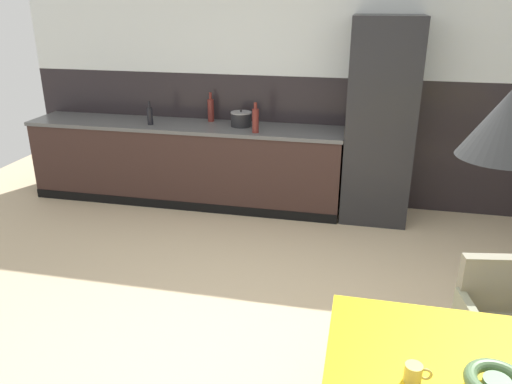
{
  "coord_description": "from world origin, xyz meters",
  "views": [
    {
      "loc": [
        0.5,
        -2.71,
        2.23
      ],
      "look_at": [
        -0.23,
        0.58,
        0.91
      ],
      "focal_mm": 35.12,
      "sensor_mm": 36.0,
      "label": 1
    }
  ],
  "objects_px": {
    "armchair_corner_seat": "(503,310)",
    "pendant_lamp_over_table_near": "(507,123)",
    "bottle_vinegar_dark": "(211,110)",
    "refrigerator_column": "(380,123)",
    "mug_glass_clear": "(414,373)",
    "cooking_pot": "(241,119)",
    "fruit_bowl": "(497,383)",
    "bottle_oil_tall": "(255,120)",
    "bottle_wine_green": "(150,116)"
  },
  "relations": [
    {
      "from": "armchair_corner_seat",
      "to": "mug_glass_clear",
      "type": "relative_size",
      "value": 6.89
    },
    {
      "from": "cooking_pot",
      "to": "fruit_bowl",
      "type": "bearing_deg",
      "value": -60.9
    },
    {
      "from": "pendant_lamp_over_table_near",
      "to": "bottle_oil_tall",
      "type": "bearing_deg",
      "value": 117.93
    },
    {
      "from": "armchair_corner_seat",
      "to": "bottle_oil_tall",
      "type": "height_order",
      "value": "bottle_oil_tall"
    },
    {
      "from": "bottle_oil_tall",
      "to": "bottle_wine_green",
      "type": "bearing_deg",
      "value": 175.87
    },
    {
      "from": "cooking_pot",
      "to": "pendant_lamp_over_table_near",
      "type": "xyz_separation_m",
      "value": [
        1.82,
        -3.27,
        0.81
      ]
    },
    {
      "from": "armchair_corner_seat",
      "to": "bottle_vinegar_dark",
      "type": "height_order",
      "value": "bottle_vinegar_dark"
    },
    {
      "from": "fruit_bowl",
      "to": "mug_glass_clear",
      "type": "distance_m",
      "value": 0.32
    },
    {
      "from": "mug_glass_clear",
      "to": "bottle_vinegar_dark",
      "type": "bearing_deg",
      "value": 119.09
    },
    {
      "from": "refrigerator_column",
      "to": "fruit_bowl",
      "type": "xyz_separation_m",
      "value": [
        0.45,
        -3.39,
        -0.24
      ]
    },
    {
      "from": "bottle_wine_green",
      "to": "bottle_oil_tall",
      "type": "bearing_deg",
      "value": -4.13
    },
    {
      "from": "armchair_corner_seat",
      "to": "bottle_vinegar_dark",
      "type": "relative_size",
      "value": 2.43
    },
    {
      "from": "refrigerator_column",
      "to": "armchair_corner_seat",
      "type": "bearing_deg",
      "value": -72.94
    },
    {
      "from": "armchair_corner_seat",
      "to": "bottle_wine_green",
      "type": "relative_size",
      "value": 3.05
    },
    {
      "from": "refrigerator_column",
      "to": "mug_glass_clear",
      "type": "height_order",
      "value": "refrigerator_column"
    },
    {
      "from": "armchair_corner_seat",
      "to": "mug_glass_clear",
      "type": "distance_m",
      "value": 1.19
    },
    {
      "from": "cooking_pot",
      "to": "bottle_oil_tall",
      "type": "bearing_deg",
      "value": -48.32
    },
    {
      "from": "bottle_wine_green",
      "to": "bottle_oil_tall",
      "type": "height_order",
      "value": "bottle_oil_tall"
    },
    {
      "from": "mug_glass_clear",
      "to": "cooking_pot",
      "type": "relative_size",
      "value": 0.5
    },
    {
      "from": "bottle_vinegar_dark",
      "to": "mug_glass_clear",
      "type": "bearing_deg",
      "value": -60.91
    },
    {
      "from": "bottle_vinegar_dark",
      "to": "refrigerator_column",
      "type": "bearing_deg",
      "value": -6.03
    },
    {
      "from": "armchair_corner_seat",
      "to": "mug_glass_clear",
      "type": "xyz_separation_m",
      "value": [
        -0.6,
        -0.99,
        0.27
      ]
    },
    {
      "from": "refrigerator_column",
      "to": "bottle_oil_tall",
      "type": "height_order",
      "value": "refrigerator_column"
    },
    {
      "from": "bottle_wine_green",
      "to": "pendant_lamp_over_table_near",
      "type": "xyz_separation_m",
      "value": [
        2.81,
        -3.11,
        0.79
      ]
    },
    {
      "from": "bottle_vinegar_dark",
      "to": "pendant_lamp_over_table_near",
      "type": "relative_size",
      "value": 0.29
    },
    {
      "from": "bottle_wine_green",
      "to": "bottle_vinegar_dark",
      "type": "height_order",
      "value": "bottle_vinegar_dark"
    },
    {
      "from": "fruit_bowl",
      "to": "bottle_vinegar_dark",
      "type": "relative_size",
      "value": 0.79
    },
    {
      "from": "armchair_corner_seat",
      "to": "pendant_lamp_over_table_near",
      "type": "xyz_separation_m",
      "value": [
        -0.38,
        -0.83,
        1.3
      ]
    },
    {
      "from": "mug_glass_clear",
      "to": "pendant_lamp_over_table_near",
      "type": "height_order",
      "value": "pendant_lamp_over_table_near"
    },
    {
      "from": "armchair_corner_seat",
      "to": "cooking_pot",
      "type": "relative_size",
      "value": 3.46
    },
    {
      "from": "fruit_bowl",
      "to": "mug_glass_clear",
      "type": "relative_size",
      "value": 2.23
    },
    {
      "from": "bottle_wine_green",
      "to": "bottle_oil_tall",
      "type": "distance_m",
      "value": 1.21
    },
    {
      "from": "refrigerator_column",
      "to": "cooking_pot",
      "type": "height_order",
      "value": "refrigerator_column"
    },
    {
      "from": "mug_glass_clear",
      "to": "cooking_pot",
      "type": "height_order",
      "value": "cooking_pot"
    },
    {
      "from": "pendant_lamp_over_table_near",
      "to": "armchair_corner_seat",
      "type": "bearing_deg",
      "value": 65.3
    },
    {
      "from": "fruit_bowl",
      "to": "pendant_lamp_over_table_near",
      "type": "distance_m",
      "value": 1.03
    },
    {
      "from": "fruit_bowl",
      "to": "mug_glass_clear",
      "type": "xyz_separation_m",
      "value": [
        -0.31,
        0.01,
        -0.02
      ]
    },
    {
      "from": "pendant_lamp_over_table_near",
      "to": "fruit_bowl",
      "type": "bearing_deg",
      "value": -60.73
    },
    {
      "from": "refrigerator_column",
      "to": "bottle_oil_tall",
      "type": "bearing_deg",
      "value": -171.3
    },
    {
      "from": "armchair_corner_seat",
      "to": "bottle_wine_green",
      "type": "distance_m",
      "value": 3.96
    },
    {
      "from": "armchair_corner_seat",
      "to": "bottle_oil_tall",
      "type": "bearing_deg",
      "value": -57.62
    },
    {
      "from": "refrigerator_column",
      "to": "armchair_corner_seat",
      "type": "distance_m",
      "value": 2.55
    },
    {
      "from": "pendant_lamp_over_table_near",
      "to": "bottle_vinegar_dark",
      "type": "bearing_deg",
      "value": 122.87
    },
    {
      "from": "mug_glass_clear",
      "to": "cooking_pot",
      "type": "distance_m",
      "value": 3.79
    },
    {
      "from": "armchair_corner_seat",
      "to": "pendant_lamp_over_table_near",
      "type": "relative_size",
      "value": 0.71
    },
    {
      "from": "mug_glass_clear",
      "to": "bottle_oil_tall",
      "type": "relative_size",
      "value": 0.36
    },
    {
      "from": "refrigerator_column",
      "to": "bottle_oil_tall",
      "type": "relative_size",
      "value": 6.56
    },
    {
      "from": "mug_glass_clear",
      "to": "bottle_wine_green",
      "type": "xyz_separation_m",
      "value": [
        -2.6,
        3.27,
        0.24
      ]
    },
    {
      "from": "bottle_oil_tall",
      "to": "pendant_lamp_over_table_near",
      "type": "height_order",
      "value": "pendant_lamp_over_table_near"
    },
    {
      "from": "mug_glass_clear",
      "to": "cooking_pot",
      "type": "xyz_separation_m",
      "value": [
        -1.6,
        3.43,
        0.22
      ]
    }
  ]
}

